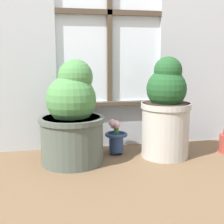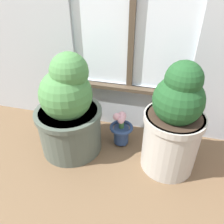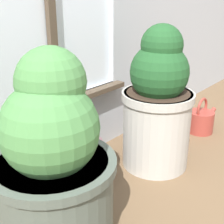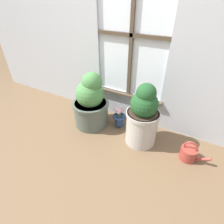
{
  "view_description": "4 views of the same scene",
  "coord_description": "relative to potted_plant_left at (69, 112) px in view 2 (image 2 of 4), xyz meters",
  "views": [
    {
      "loc": [
        -0.45,
        -1.59,
        0.65
      ],
      "look_at": [
        -0.05,
        0.32,
        0.31
      ],
      "focal_mm": 50.0,
      "sensor_mm": 36.0,
      "label": 1
    },
    {
      "loc": [
        0.22,
        -0.69,
        1.01
      ],
      "look_at": [
        -0.03,
        0.3,
        0.32
      ],
      "focal_mm": 35.0,
      "sensor_mm": 36.0,
      "label": 2
    },
    {
      "loc": [
        -0.84,
        -0.39,
        0.79
      ],
      "look_at": [
        0.05,
        0.35,
        0.33
      ],
      "focal_mm": 50.0,
      "sensor_mm": 36.0,
      "label": 3
    },
    {
      "loc": [
        0.7,
        -1.04,
        1.29
      ],
      "look_at": [
        -0.03,
        0.3,
        0.25
      ],
      "focal_mm": 28.0,
      "sensor_mm": 36.0,
      "label": 4
    }
  ],
  "objects": [
    {
      "name": "flower_vase",
      "position": [
        0.3,
        0.11,
        -0.16
      ],
      "size": [
        0.15,
        0.15,
        0.25
      ],
      "color": "navy",
      "rests_on": "ground_plane"
    },
    {
      "name": "ground_plane",
      "position": [
        0.3,
        -0.3,
        -0.28
      ],
      "size": [
        10.0,
        10.0,
        0.0
      ],
      "primitive_type": "plane",
      "color": "brown"
    },
    {
      "name": "potted_plant_right",
      "position": [
        0.61,
        -0.0,
        0.02
      ],
      "size": [
        0.33,
        0.33,
        0.66
      ],
      "color": "#B7B2A8",
      "rests_on": "ground_plane"
    },
    {
      "name": "potted_plant_left",
      "position": [
        0.0,
        0.0,
        0.0
      ],
      "size": [
        0.41,
        0.41,
        0.64
      ],
      "color": "#4C564C",
      "rests_on": "ground_plane"
    }
  ]
}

